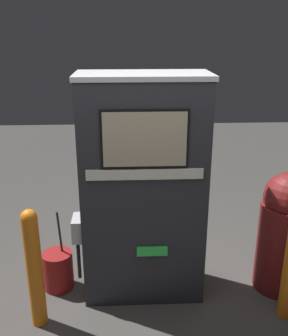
% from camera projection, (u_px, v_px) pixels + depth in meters
% --- Properties ---
extents(ground_plane, '(14.00, 14.00, 0.00)m').
position_uv_depth(ground_plane, '(145.00, 305.00, 3.55)').
color(ground_plane, '#423F3D').
extents(gas_pump, '(1.17, 0.53, 2.03)m').
position_uv_depth(gas_pump, '(143.00, 191.00, 3.44)').
color(gas_pump, '#28282D').
rests_on(gas_pump, ground_plane).
extents(safety_bollard, '(0.13, 0.13, 1.06)m').
position_uv_depth(safety_bollard, '(34.00, 266.00, 3.16)').
color(safety_bollard, orange).
rests_on(safety_bollard, ground_plane).
extents(trash_bin, '(0.47, 0.47, 1.16)m').
position_uv_depth(trash_bin, '(284.00, 231.00, 3.62)').
color(trash_bin, maroon).
rests_on(trash_bin, ground_plane).
extents(squeegee_bucket, '(0.28, 0.28, 0.83)m').
position_uv_depth(squeegee_bucket, '(58.00, 270.00, 3.74)').
color(squeegee_bucket, maroon).
rests_on(squeegee_bucket, ground_plane).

